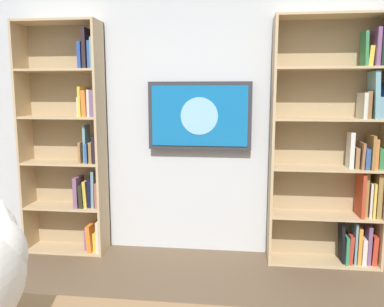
{
  "coord_description": "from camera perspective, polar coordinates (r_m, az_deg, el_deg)",
  "views": [
    {
      "loc": [
        -0.43,
        1.38,
        1.48
      ],
      "look_at": [
        -0.14,
        -1.05,
        1.1
      ],
      "focal_mm": 37.03,
      "sensor_mm": 36.0,
      "label": 1
    }
  ],
  "objects": [
    {
      "name": "wall_back",
      "position": [
        3.64,
        0.07,
        6.73
      ],
      "size": [
        4.52,
        0.06,
        2.7
      ],
      "primitive_type": "cube",
      "color": "silver",
      "rests_on": "ground"
    },
    {
      "name": "bookshelf_left",
      "position": [
        3.58,
        20.65,
        0.63
      ],
      "size": [
        0.95,
        0.28,
        2.1
      ],
      "color": "tan",
      "rests_on": "ground"
    },
    {
      "name": "bookshelf_right",
      "position": [
        3.79,
        -16.84,
        1.43
      ],
      "size": [
        0.75,
        0.28,
        2.1
      ],
      "color": "tan",
      "rests_on": "ground"
    },
    {
      "name": "wall_mounted_tv",
      "position": [
        3.55,
        1.11,
        5.45
      ],
      "size": [
        0.92,
        0.07,
        0.6
      ],
      "color": "#333338"
    }
  ]
}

